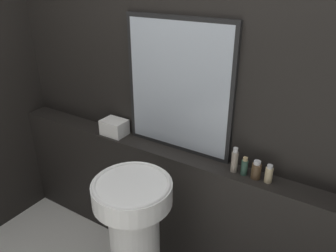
% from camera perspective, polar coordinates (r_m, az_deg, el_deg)
% --- Properties ---
extents(wall_back, '(8.00, 0.06, 2.50)m').
position_cam_1_polar(wall_back, '(2.07, 4.70, 4.93)').
color(wall_back, black).
rests_on(wall_back, ground_plane).
extents(vanity_counter, '(2.94, 0.17, 0.88)m').
position_cam_1_polar(vanity_counter, '(2.39, 2.66, -14.37)').
color(vanity_counter, black).
rests_on(vanity_counter, ground_plane).
extents(pedestal_sink, '(0.45, 0.45, 0.93)m').
position_cam_1_polar(pedestal_sink, '(2.07, -5.82, -18.54)').
color(pedestal_sink, white).
rests_on(pedestal_sink, ground_plane).
extents(mirror, '(0.74, 0.03, 0.86)m').
position_cam_1_polar(mirror, '(2.05, 1.78, 6.69)').
color(mirror, black).
rests_on(mirror, vanity_counter).
extents(towel_stack, '(0.18, 0.13, 0.11)m').
position_cam_1_polar(towel_stack, '(2.41, -9.31, -0.22)').
color(towel_stack, white).
rests_on(towel_stack, vanity_counter).
extents(shampoo_bottle, '(0.04, 0.04, 0.16)m').
position_cam_1_polar(shampoo_bottle, '(1.98, 11.52, -5.93)').
color(shampoo_bottle, gray).
rests_on(shampoo_bottle, vanity_counter).
extents(conditioner_bottle, '(0.04, 0.04, 0.11)m').
position_cam_1_polar(conditioner_bottle, '(1.98, 13.17, -6.91)').
color(conditioner_bottle, '#2D4C3D').
rests_on(conditioner_bottle, vanity_counter).
extents(lotion_bottle, '(0.06, 0.06, 0.11)m').
position_cam_1_polar(lotion_bottle, '(1.96, 15.11, -7.45)').
color(lotion_bottle, '#4C3823').
rests_on(lotion_bottle, vanity_counter).
extents(body_wash_bottle, '(0.04, 0.04, 0.11)m').
position_cam_1_polar(body_wash_bottle, '(1.95, 17.15, -8.02)').
color(body_wash_bottle, '#C6B284').
rests_on(body_wash_bottle, vanity_counter).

